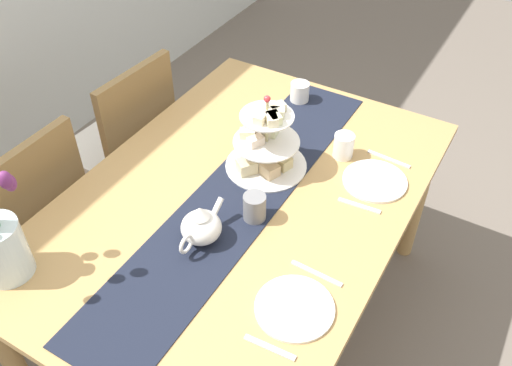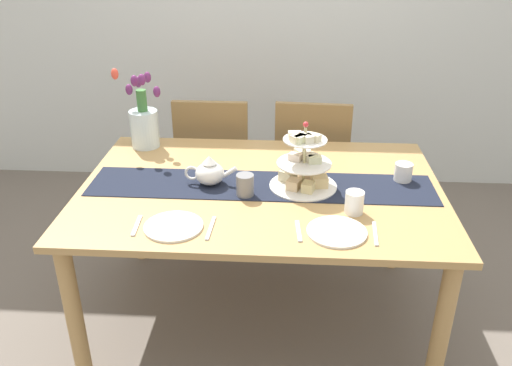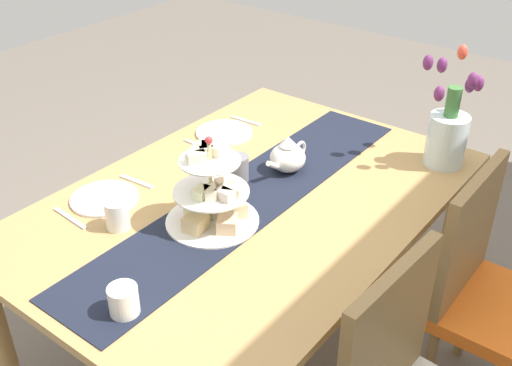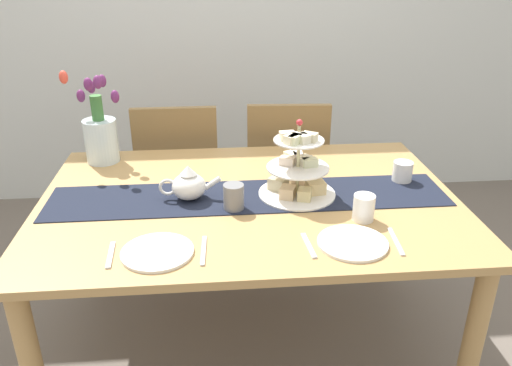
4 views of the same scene
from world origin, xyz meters
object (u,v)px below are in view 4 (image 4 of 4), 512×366
fork_left (111,255)px  mug_white_text (364,208)px  tiered_cake_stand (297,172)px  dinner_plate_right (353,243)px  dining_table (249,217)px  chair_right (286,171)px  chair_left (179,175)px  tulip_vase (100,134)px  fork_right (309,245)px  knife_left (204,250)px  dinner_plate_left (157,252)px  teapot (189,185)px  mug_grey (234,197)px  cream_jug (402,172)px  knife_right (396,241)px

fork_left → mug_white_text: bearing=10.6°
tiered_cake_stand → mug_white_text: 0.30m
fork_left → dinner_plate_right: 0.77m
dining_table → dinner_plate_right: (0.31, -0.38, 0.10)m
chair_right → mug_white_text: bearing=-82.6°
chair_left → fork_left: bearing=-97.0°
tulip_vase → fork_right: bearing=-45.4°
chair_right → mug_white_text: (0.13, -0.99, 0.28)m
mug_white_text → knife_left: bearing=-164.1°
tulip_vase → chair_left: bearing=48.5°
tulip_vase → dinner_plate_right: tulip_vase is taller
chair_left → dinner_plate_left: 1.18m
teapot → dinner_plate_left: teapot is taller
tiered_cake_stand → fork_left: (-0.65, -0.38, -0.09)m
mug_grey → mug_white_text: mug_grey is taller
cream_jug → chair_left: bearing=144.6°
cream_jug → mug_white_text: size_ratio=0.89×
chair_right → fork_right: size_ratio=6.07×
dining_table → fork_right: (0.16, -0.38, 0.09)m
cream_jug → dinner_plate_left: cream_jug is taller
chair_right → teapot: chair_right is taller
knife_left → mug_grey: bearing=68.5°
fork_right → mug_white_text: 0.28m
chair_right → dining_table: bearing=-108.5°
fork_left → mug_grey: 0.49m
cream_jug → fork_left: bearing=-156.9°
fork_right → mug_white_text: size_ratio=1.58×
chair_left → knife_right: 1.41m
teapot → fork_left: size_ratio=1.59×
tiered_cake_stand → fork_left: bearing=-149.5°
cream_jug → dinner_plate_right: size_ratio=0.37×
tiered_cake_stand → dining_table: bearing=-178.6°
knife_left → chair_left: bearing=97.3°
teapot → fork_left: 0.45m
knife_left → knife_right: bearing=0.0°
tulip_vase → mug_grey: size_ratio=4.43×
cream_jug → mug_white_text: (-0.25, -0.31, 0.01)m
chair_left → tulip_vase: tulip_vase is taller
mug_grey → fork_left: bearing=-145.0°
mug_grey → teapot: bearing=149.6°
tiered_cake_stand → mug_white_text: bearing=-47.9°
tulip_vase → knife_right: (1.08, -0.80, -0.13)m
tulip_vase → knife_left: (0.46, -0.80, -0.13)m
tiered_cake_stand → knife_right: tiered_cake_stand is taller
dining_table → fork_left: 0.61m
fork_left → mug_white_text: size_ratio=1.58×
dining_table → chair_left: chair_left is taller
tiered_cake_stand → knife_left: tiered_cake_stand is taller
teapot → cream_jug: (0.87, 0.09, -0.02)m
chair_left → cream_jug: 1.21m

